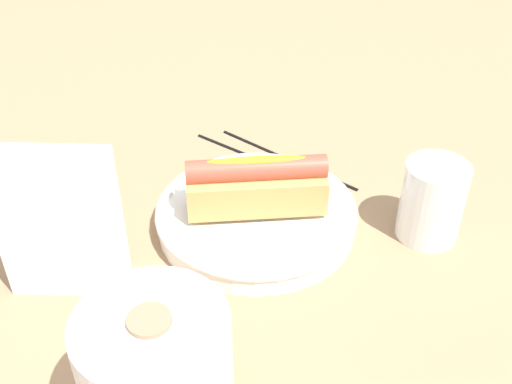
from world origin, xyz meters
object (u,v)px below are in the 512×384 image
Objects in this scene: serving_bowl at (256,217)px; paper_towel_roll at (159,383)px; napkin_box at (60,223)px; water_glass at (431,205)px; chopstick_far at (286,158)px; hotdog_front at (256,186)px; chopstick_near at (262,160)px.

paper_towel_roll is (0.02, 0.27, 0.05)m from serving_bowl.
paper_towel_roll is 0.89× the size of napkin_box.
chopstick_far is (0.18, -0.12, -0.04)m from water_glass.
chopstick_near is (0.02, -0.14, -0.06)m from hotdog_front.
chopstick_far is (-0.03, -0.01, 0.00)m from chopstick_near.
paper_towel_roll is (0.02, 0.27, 0.01)m from hotdog_front.
chopstick_near is at bearing 49.61° from chopstick_far.
chopstick_far is at bearing -33.50° from water_glass.
napkin_box is 0.33m from chopstick_far.
hotdog_front is 0.15m from chopstick_near.
napkin_box reaches higher than hotdog_front.
paper_towel_roll is at bearing 86.44° from hotdog_front.
paper_towel_roll is 0.21m from napkin_box.
napkin_box is at bearing 36.21° from hotdog_front.
water_glass is 0.41× the size of chopstick_near.
hotdog_front reaches higher than chopstick_far.
hotdog_front is 1.05× the size of napkin_box.
chopstick_far is (-0.01, -0.15, -0.01)m from serving_bowl.
serving_bowl is 0.04m from hotdog_front.
paper_towel_roll is 0.61× the size of chopstick_near.
hotdog_front is 0.27m from paper_towel_roll.
water_glass is 0.41× the size of chopstick_far.
hotdog_front is 0.72× the size of chopstick_far.
serving_bowl is 2.50× the size of water_glass.
water_glass is 0.24m from chopstick_near.
napkin_box is 0.68× the size of chopstick_far.
chopstick_far is (-0.01, -0.15, -0.06)m from hotdog_front.
water_glass is (-0.19, -0.03, -0.02)m from hotdog_front.
hotdog_front is at bearing 23.20° from serving_bowl.
napkin_box is (0.35, 0.15, 0.04)m from water_glass.
paper_towel_roll reaches higher than hotdog_front.
hotdog_front reaches higher than water_glass.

